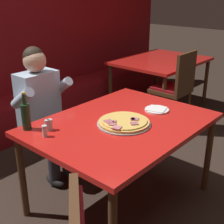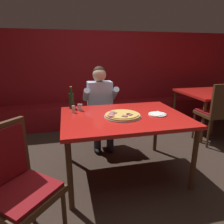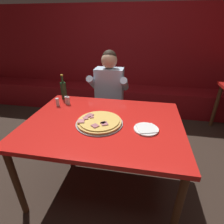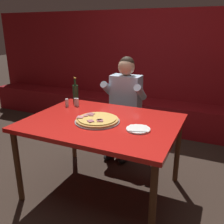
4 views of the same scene
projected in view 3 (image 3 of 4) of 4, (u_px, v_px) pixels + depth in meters
The scene contains 11 objects.
ground_plane at pixel (105, 181), 1.96m from camera, with size 24.00×24.00×0.00m, color #33261E.
booth_wall_panel at pixel (128, 59), 3.44m from camera, with size 6.80×0.16×1.90m, color maroon.
booth_bench at pixel (125, 99), 3.49m from camera, with size 6.46×0.48×0.46m, color maroon.
main_dining_table at pixel (103, 128), 1.64m from camera, with size 1.43×1.07×0.77m.
pizza at pixel (99, 122), 1.57m from camera, with size 0.42×0.42×0.05m.
plate_white_paper at pixel (146, 129), 1.48m from camera, with size 0.21×0.21×0.02m.
beer_bottle at pixel (64, 90), 2.05m from camera, with size 0.07×0.07×0.29m.
shaker_black_pepper at pixel (67, 100), 1.95m from camera, with size 0.04×0.04×0.09m.
shaker_red_pepper_flakes at pixel (68, 101), 1.94m from camera, with size 0.04×0.04×0.09m.
shaker_oregano at pixel (58, 102), 1.90m from camera, with size 0.04×0.04×0.09m.
diner_seated_blue_shirt at pixel (108, 94), 2.40m from camera, with size 0.53×0.53×1.27m.
Camera 3 is at (0.33, -1.36, 1.58)m, focal length 28.00 mm.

